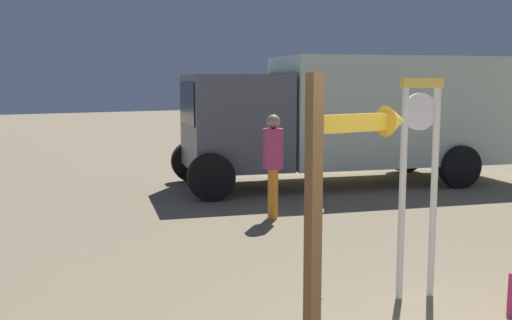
% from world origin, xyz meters
% --- Properties ---
extents(standing_clock, '(0.45, 0.19, 2.29)m').
position_xyz_m(standing_clock, '(0.89, 2.15, 1.39)').
color(standing_clock, white).
rests_on(standing_clock, ground_plane).
extents(arrow_sign, '(1.00, 0.26, 2.33)m').
position_xyz_m(arrow_sign, '(-0.67, 1.33, 1.52)').
color(arrow_sign, brown).
rests_on(arrow_sign, ground_plane).
extents(person_distant, '(0.33, 0.33, 1.72)m').
position_xyz_m(person_distant, '(1.43, 6.01, 0.96)').
color(person_distant, orange).
rests_on(person_distant, ground_plane).
extents(box_truck_near, '(7.74, 4.07, 2.76)m').
position_xyz_m(box_truck_near, '(4.80, 8.11, 1.54)').
color(box_truck_near, silver).
rests_on(box_truck_near, ground_plane).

